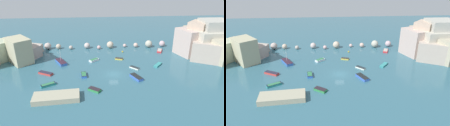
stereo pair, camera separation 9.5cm
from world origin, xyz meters
TOP-DOWN VIEW (x-y plane):
  - cove_water at (0.00, 0.00)m, footprint 160.00×160.00m
  - cliff_headland_left at (-32.02, 13.65)m, footprint 18.73×18.69m
  - cliff_headland_right at (31.38, 12.59)m, footprint 18.79×20.88m
  - rock_breakwater at (-0.22, 21.69)m, footprint 44.31×3.20m
  - stone_dock at (-13.48, -11.12)m, footprint 10.23×4.83m
  - channel_buoy at (4.59, 16.64)m, footprint 0.50×0.50m
  - moored_boat_0 at (-5.30, 9.73)m, footprint 3.22×3.04m
  - moored_boat_1 at (5.74, -2.81)m, footprint 3.19×4.37m
  - moored_boat_2 at (-15.37, 8.77)m, footprint 4.27×5.68m
  - moored_boat_3 at (-8.06, -0.30)m, footprint 1.75×3.21m
  - moored_boat_4 at (2.67, 10.46)m, footprint 2.70×1.95m
  - moored_boat_5 at (13.67, 4.68)m, footprint 3.13×3.46m
  - moored_boat_6 at (-16.50, -4.91)m, footprint 3.73×2.74m
  - moored_boat_7 at (-5.22, -8.15)m, footprint 3.25×2.87m
  - moored_boat_8 at (-18.46, 1.55)m, footprint 4.24×3.08m
  - moored_boat_9 at (6.37, 3.26)m, footprint 2.83×2.86m
  - moored_boat_10 at (17.68, 16.38)m, footprint 2.65×3.72m

SIDE VIEW (x-z plane):
  - cove_water at x=0.00m, z-range 0.00..0.00m
  - moored_boat_4 at x=2.67m, z-range 0.00..0.43m
  - moored_boat_9 at x=6.37m, z-range 0.00..0.44m
  - moored_boat_5 at x=13.67m, z-range 0.00..0.47m
  - channel_buoy at x=4.59m, z-range 0.00..0.50m
  - moored_boat_6 at x=-16.50m, z-range 0.01..0.57m
  - moored_boat_8 at x=-18.46m, z-range 0.00..0.60m
  - moored_boat_7 at x=-5.22m, z-range 0.00..0.60m
  - moored_boat_0 at x=-5.30m, z-range -0.01..0.63m
  - moored_boat_10 at x=17.68m, z-range -0.01..0.64m
  - moored_boat_3 at x=-8.06m, z-range 0.01..0.66m
  - moored_boat_1 at x=5.74m, z-range 0.00..0.69m
  - moored_boat_2 at x=-15.37m, z-range -1.85..2.68m
  - stone_dock at x=-13.48m, z-range 0.00..1.20m
  - rock_breakwater at x=-0.22m, z-range -0.18..2.38m
  - cliff_headland_left at x=-32.02m, z-range -1.14..6.52m
  - cliff_headland_right at x=31.38m, z-range -1.50..10.34m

